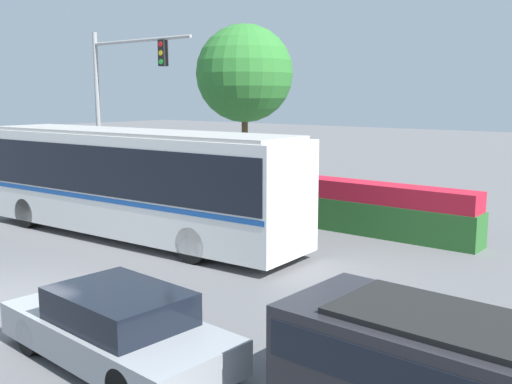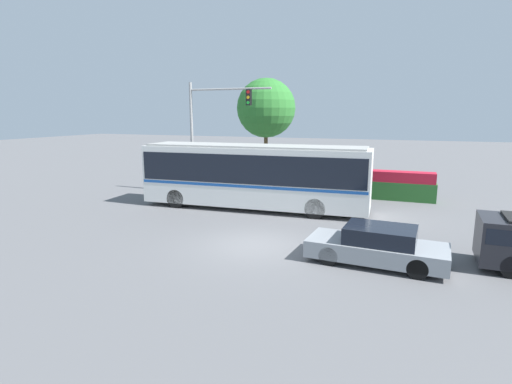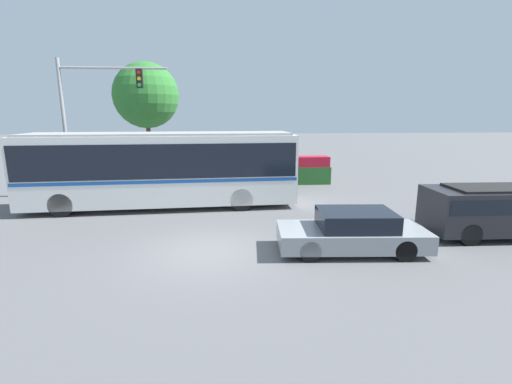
{
  "view_description": "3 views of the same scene",
  "coord_description": "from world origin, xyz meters",
  "px_view_note": "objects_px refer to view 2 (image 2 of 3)",
  "views": [
    {
      "loc": [
        12.14,
        -6.22,
        4.45
      ],
      "look_at": [
        3.31,
        4.89,
        2.13
      ],
      "focal_mm": 41.46,
      "sensor_mm": 36.0,
      "label": 1
    },
    {
      "loc": [
        5.26,
        -13.77,
        4.95
      ],
      "look_at": [
        -1.27,
        3.36,
        1.39
      ],
      "focal_mm": 28.06,
      "sensor_mm": 36.0,
      "label": 2
    },
    {
      "loc": [
        0.66,
        -10.63,
        4.18
      ],
      "look_at": [
        1.81,
        3.58,
        1.08
      ],
      "focal_mm": 25.09,
      "sensor_mm": 36.0,
      "label": 3
    }
  ],
  "objects_px": {
    "city_bus": "(254,173)",
    "street_tree_left": "(266,108)",
    "traffic_light_pole": "(209,122)",
    "sedan_foreground": "(377,246)"
  },
  "relations": [
    {
      "from": "city_bus",
      "to": "street_tree_left",
      "type": "bearing_deg",
      "value": -77.62
    },
    {
      "from": "city_bus",
      "to": "street_tree_left",
      "type": "relative_size",
      "value": 1.61
    },
    {
      "from": "street_tree_left",
      "to": "city_bus",
      "type": "bearing_deg",
      "value": -74.74
    },
    {
      "from": "city_bus",
      "to": "traffic_light_pole",
      "type": "bearing_deg",
      "value": -36.96
    },
    {
      "from": "sedan_foreground",
      "to": "traffic_light_pole",
      "type": "relative_size",
      "value": 0.67
    },
    {
      "from": "city_bus",
      "to": "traffic_light_pole",
      "type": "relative_size",
      "value": 1.76
    },
    {
      "from": "sedan_foreground",
      "to": "street_tree_left",
      "type": "height_order",
      "value": "street_tree_left"
    },
    {
      "from": "city_bus",
      "to": "sedan_foreground",
      "type": "distance_m",
      "value": 9.14
    },
    {
      "from": "traffic_light_pole",
      "to": "street_tree_left",
      "type": "height_order",
      "value": "street_tree_left"
    },
    {
      "from": "traffic_light_pole",
      "to": "street_tree_left",
      "type": "xyz_separation_m",
      "value": [
        1.74,
        5.59,
        0.9
      ]
    }
  ]
}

